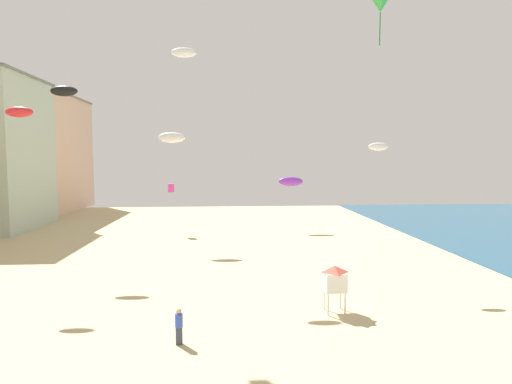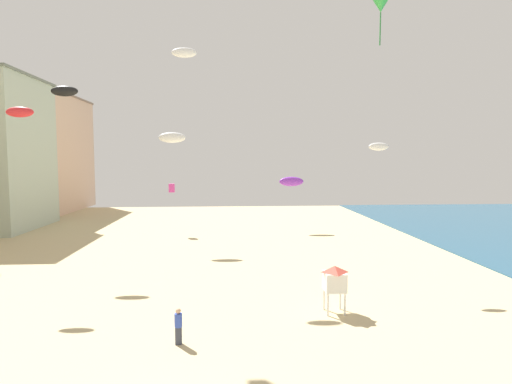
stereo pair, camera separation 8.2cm
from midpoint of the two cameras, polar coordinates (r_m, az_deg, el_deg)
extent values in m
cube|color=beige|center=(73.50, -29.25, 4.61)|extent=(13.90, 17.56, 17.94)
cube|color=#89715E|center=(74.16, -29.53, 11.67)|extent=(14.18, 17.92, 0.30)
cube|color=#383D4C|center=(19.37, -10.87, -19.19)|extent=(0.28, 0.18, 0.80)
cylinder|color=#334CB2|center=(19.10, -10.91, -17.27)|extent=(0.34, 0.34, 0.60)
sphere|color=tan|center=(18.95, -10.93, -16.09)|extent=(0.24, 0.24, 0.24)
cylinder|color=white|center=(22.36, 9.99, -15.31)|extent=(0.10, 0.10, 1.20)
cylinder|color=white|center=(22.59, 12.29, -15.15)|extent=(0.10, 0.10, 1.20)
cylinder|color=white|center=(23.19, 9.44, -14.57)|extent=(0.10, 0.10, 1.20)
cylinder|color=white|center=(23.40, 11.66, -14.42)|extent=(0.10, 0.10, 1.20)
cube|color=white|center=(22.54, 10.89, -12.22)|extent=(1.10, 1.10, 1.00)
pyramid|color=#D14C3D|center=(22.35, 10.91, -10.56)|extent=(1.10, 1.10, 0.35)
ellipsoid|color=white|center=(30.29, -10.16, 18.72)|extent=(1.77, 0.49, 0.69)
cone|color=green|center=(33.23, 17.01, 24.02)|extent=(1.58, 1.58, 1.30)
cylinder|color=#277C35|center=(32.66, 16.93, 21.05)|extent=(0.09, 0.09, 2.30)
ellipsoid|color=black|center=(34.97, -25.43, 12.69)|extent=(2.04, 0.57, 0.79)
ellipsoid|color=white|center=(27.96, 16.74, 6.13)|extent=(1.35, 0.37, 0.52)
cube|color=#DB3D9E|center=(45.43, -11.88, 0.55)|extent=(0.59, 0.59, 0.93)
ellipsoid|color=red|center=(29.44, -30.36, 9.68)|extent=(1.69, 0.47, 0.66)
ellipsoid|color=white|center=(39.26, -11.82, 7.50)|extent=(2.53, 0.70, 0.99)
ellipsoid|color=purple|center=(46.88, 4.85, 1.48)|extent=(2.80, 0.78, 1.09)
camera|label=1|loc=(0.04, -90.09, -0.01)|focal=28.49mm
camera|label=2|loc=(0.04, 89.91, 0.01)|focal=28.49mm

